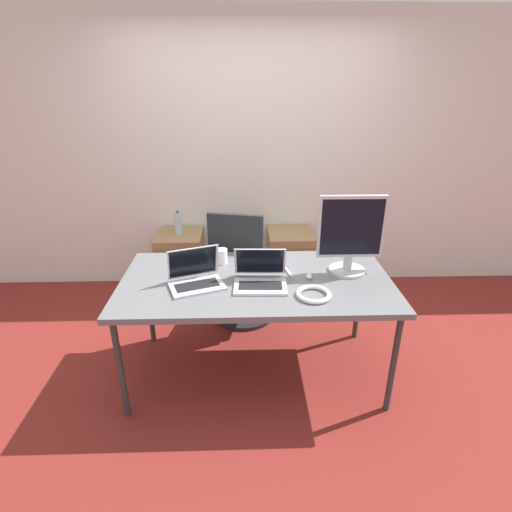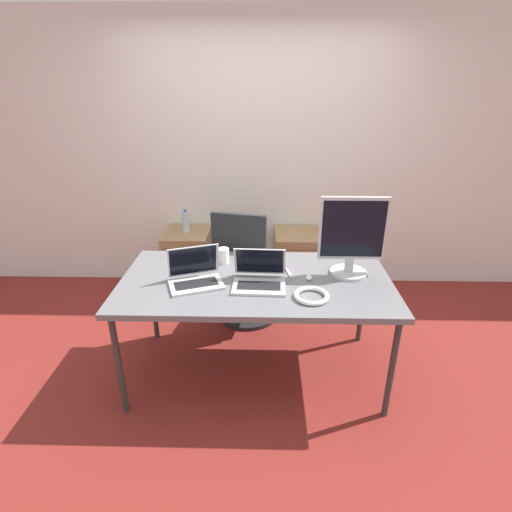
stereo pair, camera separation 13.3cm
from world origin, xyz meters
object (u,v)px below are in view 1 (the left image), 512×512
object	(u,v)px
cabinet_right	(290,262)
monitor	(350,236)
laptop_right	(260,278)
cabinet_left	(182,263)
coffee_cup_white	(222,256)
water_bottle	(178,223)
cable_coil	(314,294)
laptop_left	(196,278)
coffee_cup_brown	(257,258)
mouse	(309,276)
office_chair	(241,280)

from	to	relation	value
cabinet_right	monitor	distance (m)	1.38
monitor	laptop_right	bearing A→B (deg)	-164.23
cabinet_left	coffee_cup_white	distance (m)	1.20
water_bottle	monitor	size ratio (longest dim) A/B	0.42
laptop_right	cabinet_right	bearing A→B (deg)	75.08
cable_coil	laptop_left	bearing A→B (deg)	166.58
cabinet_left	cabinet_right	distance (m)	1.08
cabinet_left	water_bottle	bearing A→B (deg)	90.00
cabinet_left	monitor	world-z (taller)	monitor
water_bottle	laptop_right	bearing A→B (deg)	-61.06
laptop_right	coffee_cup_brown	world-z (taller)	laptop_right
coffee_cup_brown	cabinet_left	bearing A→B (deg)	125.39
water_bottle	cabinet_right	bearing A→B (deg)	-0.12
cabinet_left	monitor	size ratio (longest dim) A/B	1.16
mouse	coffee_cup_brown	size ratio (longest dim) A/B	0.60
laptop_left	coffee_cup_white	xyz separation A→B (m)	(0.15, 0.33, 0.01)
mouse	water_bottle	bearing A→B (deg)	130.40
cabinet_left	laptop_left	bearing A→B (deg)	-76.59
laptop_left	cable_coil	distance (m)	0.76
water_bottle	cable_coil	bearing A→B (deg)	-54.68
office_chair	monitor	xyz separation A→B (m)	(0.74, -0.62, 0.64)
cabinet_left	water_bottle	xyz separation A→B (m)	(0.00, 0.00, 0.42)
laptop_left	office_chair	bearing A→B (deg)	69.70
cabinet_left	mouse	bearing A→B (deg)	-49.55
laptop_right	monitor	xyz separation A→B (m)	(0.61, 0.17, 0.22)
monitor	coffee_cup_brown	bearing A→B (deg)	167.66
office_chair	laptop_left	distance (m)	0.93
water_bottle	coffee_cup_white	xyz separation A→B (m)	(0.47, -0.99, 0.08)
cabinet_right	mouse	xyz separation A→B (m)	(-0.02, -1.25, 0.47)
cabinet_right	laptop_right	bearing A→B (deg)	-104.92
laptop_left	cable_coil	bearing A→B (deg)	-13.42
water_bottle	coffee_cup_brown	bearing A→B (deg)	-54.67
water_bottle	coffee_cup_brown	distance (m)	1.24
cabinet_right	water_bottle	distance (m)	1.16
mouse	cable_coil	bearing A→B (deg)	-91.90
office_chair	coffee_cup_white	size ratio (longest dim) A/B	9.58
monitor	coffee_cup_white	world-z (taller)	monitor
cable_coil	laptop_right	bearing A→B (deg)	152.81
office_chair	laptop_right	bearing A→B (deg)	-80.58
mouse	laptop_left	bearing A→B (deg)	-175.22
coffee_cup_brown	coffee_cup_white	bearing A→B (deg)	173.75
monitor	coffee_cup_white	xyz separation A→B (m)	(-0.88, 0.16, -0.21)
cabinet_left	water_bottle	distance (m)	0.42
laptop_right	monitor	size ratio (longest dim) A/B	0.64
water_bottle	cable_coil	distance (m)	1.83
coffee_cup_white	mouse	bearing A→B (deg)	-23.82
office_chair	mouse	world-z (taller)	office_chair
coffee_cup_white	cable_coil	world-z (taller)	coffee_cup_white
office_chair	cabinet_left	distance (m)	0.81
monitor	mouse	xyz separation A→B (m)	(-0.28, -0.10, -0.25)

